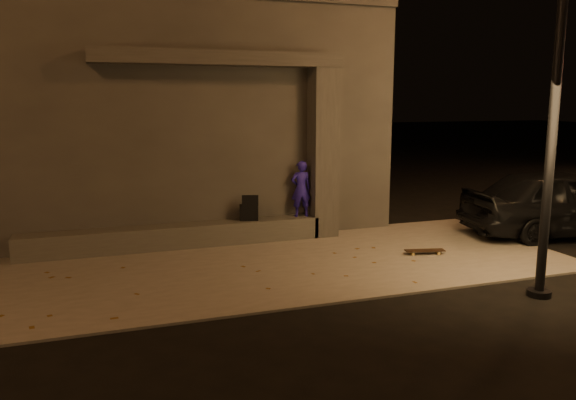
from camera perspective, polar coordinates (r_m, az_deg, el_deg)
name	(u,v)px	position (r m, az deg, el deg)	size (l,w,h in m)	color
ground	(313,302)	(8.50, 2.59, -10.34)	(120.00, 120.00, 0.00)	black
sidewalk	(273,264)	(10.28, -1.56, -6.56)	(11.00, 4.40, 0.04)	slate
building	(177,115)	(14.02, -11.22, 8.45)	(9.00, 5.10, 5.22)	#3D3A37
ledge	(176,236)	(11.56, -11.35, -3.61)	(6.00, 0.55, 0.45)	#4E4B46
column	(323,153)	(12.13, 3.57, 4.76)	(0.55, 0.55, 3.60)	#3D3A37
canopy	(220,58)	(11.49, -6.92, 14.10)	(5.00, 0.70, 0.28)	#3D3A37
skateboarder	(301,189)	(12.04, 1.33, 1.16)	(0.44, 0.29, 1.21)	#23179A
backpack	(249,211)	(11.76, -4.00, -1.14)	(0.43, 0.33, 0.54)	black
skateboard	(425,251)	(11.16, 13.72, -5.03)	(0.79, 0.36, 0.08)	black
street_lamp_0	(560,33)	(9.13, 25.94, 15.02)	(0.36, 0.36, 6.86)	black
car_a	(564,202)	(13.74, 26.23, -0.21)	(1.78, 4.42, 1.51)	black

